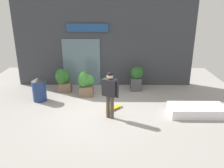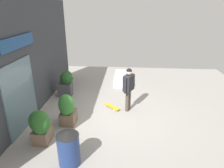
{
  "view_description": "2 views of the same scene",
  "coord_description": "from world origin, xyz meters",
  "px_view_note": "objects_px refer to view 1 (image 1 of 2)",
  "views": [
    {
      "loc": [
        0.48,
        -7.73,
        3.87
      ],
      "look_at": [
        0.39,
        0.16,
        1.04
      ],
      "focal_mm": 37.08,
      "sensor_mm": 36.0,
      "label": 1
    },
    {
      "loc": [
        -6.52,
        -0.38,
        3.78
      ],
      "look_at": [
        0.39,
        0.16,
        1.04
      ],
      "focal_mm": 32.17,
      "sensor_mm": 36.0,
      "label": 2
    }
  ],
  "objects_px": {
    "planter_box_left": "(63,79)",
    "skateboarder": "(110,90)",
    "skateboard": "(114,108)",
    "planter_box_right": "(136,77)",
    "trash_bin": "(39,89)",
    "planter_box_mid": "(86,82)"
  },
  "relations": [
    {
      "from": "planter_box_mid",
      "to": "trash_bin",
      "type": "relative_size",
      "value": 1.13
    },
    {
      "from": "skateboarder",
      "to": "planter_box_mid",
      "type": "bearing_deg",
      "value": 53.84
    },
    {
      "from": "planter_box_left",
      "to": "planter_box_right",
      "type": "height_order",
      "value": "planter_box_right"
    },
    {
      "from": "planter_box_right",
      "to": "planter_box_mid",
      "type": "xyz_separation_m",
      "value": [
        -2.23,
        -0.67,
        -0.04
      ]
    },
    {
      "from": "skateboarder",
      "to": "planter_box_mid",
      "type": "xyz_separation_m",
      "value": [
        -1.08,
        2.04,
        -0.44
      ]
    },
    {
      "from": "skateboard",
      "to": "planter_box_mid",
      "type": "bearing_deg",
      "value": 83.82
    },
    {
      "from": "planter_box_left",
      "to": "trash_bin",
      "type": "distance_m",
      "value": 1.29
    },
    {
      "from": "planter_box_right",
      "to": "trash_bin",
      "type": "height_order",
      "value": "planter_box_right"
    },
    {
      "from": "skateboarder",
      "to": "skateboard",
      "type": "bearing_deg",
      "value": 14.85
    },
    {
      "from": "planter_box_right",
      "to": "planter_box_mid",
      "type": "relative_size",
      "value": 1.01
    },
    {
      "from": "skateboard",
      "to": "planter_box_right",
      "type": "bearing_deg",
      "value": 17.08
    },
    {
      "from": "planter_box_left",
      "to": "planter_box_mid",
      "type": "xyz_separation_m",
      "value": [
        1.06,
        -0.46,
        -0.0
      ]
    },
    {
      "from": "skateboarder",
      "to": "planter_box_left",
      "type": "distance_m",
      "value": 3.32
    },
    {
      "from": "planter_box_mid",
      "to": "trash_bin",
      "type": "xyz_separation_m",
      "value": [
        -1.83,
        -0.58,
        -0.09
      ]
    },
    {
      "from": "planter_box_left",
      "to": "planter_box_mid",
      "type": "bearing_deg",
      "value": -23.23
    },
    {
      "from": "skateboard",
      "to": "trash_bin",
      "type": "distance_m",
      "value": 3.18
    },
    {
      "from": "planter_box_left",
      "to": "skateboarder",
      "type": "bearing_deg",
      "value": -49.42
    },
    {
      "from": "skateboarder",
      "to": "trash_bin",
      "type": "relative_size",
      "value": 1.69
    },
    {
      "from": "skateboard",
      "to": "skateboarder",
      "type": "bearing_deg",
      "value": -147.88
    },
    {
      "from": "planter_box_left",
      "to": "planter_box_right",
      "type": "xyz_separation_m",
      "value": [
        3.29,
        0.21,
        0.04
      ]
    },
    {
      "from": "trash_bin",
      "to": "skateboard",
      "type": "bearing_deg",
      "value": -15.29
    },
    {
      "from": "skateboard",
      "to": "trash_bin",
      "type": "bearing_deg",
      "value": 118.01
    }
  ]
}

